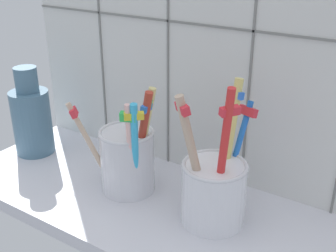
# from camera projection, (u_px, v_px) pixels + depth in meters

# --- Properties ---
(counter_slab) EXTENTS (0.64, 0.22, 0.02)m
(counter_slab) POSITION_uv_depth(u_px,v_px,m) (164.00, 213.00, 0.57)
(counter_slab) COLOR silver
(counter_slab) RESTS_ON ground
(tile_wall_back) EXTENTS (0.64, 0.02, 0.45)m
(tile_wall_back) POSITION_uv_depth(u_px,v_px,m) (212.00, 39.00, 0.58)
(tile_wall_back) COLOR silver
(tile_wall_back) RESTS_ON ground
(toothbrush_cup_left) EXTENTS (0.11, 0.09, 0.16)m
(toothbrush_cup_left) POSITION_uv_depth(u_px,v_px,m) (128.00, 158.00, 0.59)
(toothbrush_cup_left) COLOR silver
(toothbrush_cup_left) RESTS_ON counter_slab
(toothbrush_cup_right) EXTENTS (0.08, 0.11, 0.19)m
(toothbrush_cup_right) POSITION_uv_depth(u_px,v_px,m) (214.00, 187.00, 0.53)
(toothbrush_cup_right) COLOR white
(toothbrush_cup_right) RESTS_ON counter_slab
(ceramic_vase) EXTENTS (0.06, 0.06, 0.15)m
(ceramic_vase) POSITION_uv_depth(u_px,v_px,m) (32.00, 118.00, 0.69)
(ceramic_vase) COLOR slate
(ceramic_vase) RESTS_ON counter_slab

